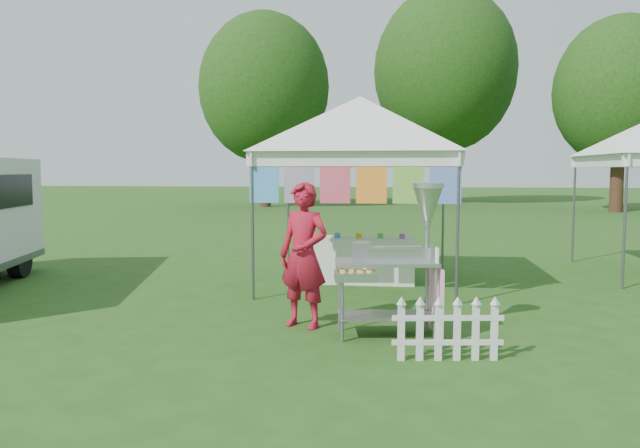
# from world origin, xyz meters

# --- Properties ---
(ground) EXTENTS (120.00, 120.00, 0.00)m
(ground) POSITION_xyz_m (0.00, 0.00, 0.00)
(ground) COLOR #254E16
(ground) RESTS_ON ground
(canopy_main) EXTENTS (4.24, 4.24, 3.45)m
(canopy_main) POSITION_xyz_m (0.00, 3.49, 2.99)
(canopy_main) COLOR #59595E
(canopy_main) RESTS_ON ground
(tree_left) EXTENTS (6.40, 6.40, 9.53)m
(tree_left) POSITION_xyz_m (-6.00, 24.00, 5.83)
(tree_left) COLOR #311B12
(tree_left) RESTS_ON ground
(tree_mid) EXTENTS (7.60, 7.60, 11.52)m
(tree_mid) POSITION_xyz_m (3.00, 28.00, 7.14)
(tree_mid) COLOR #311B12
(tree_mid) RESTS_ON ground
(tree_right) EXTENTS (5.60, 5.60, 8.42)m
(tree_right) POSITION_xyz_m (10.00, 22.00, 5.18)
(tree_right) COLOR #311B12
(tree_right) RESTS_ON ground
(donut_cart) EXTENTS (1.23, 1.00, 1.70)m
(donut_cart) POSITION_xyz_m (0.67, 0.37, 1.00)
(donut_cart) COLOR gray
(donut_cart) RESTS_ON ground
(vendor) EXTENTS (0.73, 0.61, 1.70)m
(vendor) POSITION_xyz_m (-0.47, 0.64, 0.85)
(vendor) COLOR maroon
(vendor) RESTS_ON ground
(picket_fence) EXTENTS (1.07, 0.17, 0.56)m
(picket_fence) POSITION_xyz_m (1.11, -0.48, 0.29)
(picket_fence) COLOR silver
(picket_fence) RESTS_ON ground
(display_table) EXTENTS (1.80, 0.70, 0.73)m
(display_table) POSITION_xyz_m (-0.02, 3.67, 0.37)
(display_table) COLOR white
(display_table) RESTS_ON ground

